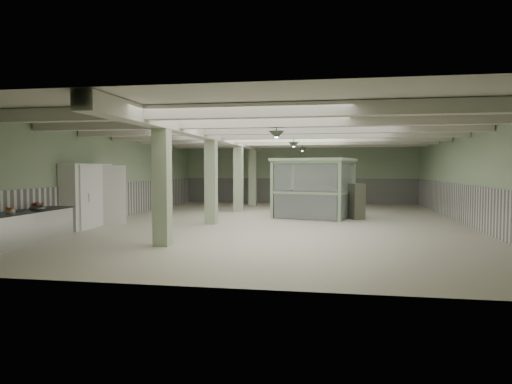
% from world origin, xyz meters
% --- Properties ---
extents(floor, '(20.00, 20.00, 0.00)m').
position_xyz_m(floor, '(0.00, 0.00, 0.00)').
color(floor, beige).
rests_on(floor, ground).
extents(ceiling, '(14.00, 20.00, 0.02)m').
position_xyz_m(ceiling, '(0.00, 0.00, 3.60)').
color(ceiling, beige).
rests_on(ceiling, wall_back).
extents(wall_back, '(14.00, 0.02, 3.60)m').
position_xyz_m(wall_back, '(0.00, 10.00, 1.80)').
color(wall_back, '#9AB08D').
rests_on(wall_back, floor).
extents(wall_front, '(14.00, 0.02, 3.60)m').
position_xyz_m(wall_front, '(0.00, -10.00, 1.80)').
color(wall_front, '#9AB08D').
rests_on(wall_front, floor).
extents(wall_left, '(0.02, 20.00, 3.60)m').
position_xyz_m(wall_left, '(-7.00, 0.00, 1.80)').
color(wall_left, '#9AB08D').
rests_on(wall_left, floor).
extents(wall_right, '(0.02, 20.00, 3.60)m').
position_xyz_m(wall_right, '(7.00, 0.00, 1.80)').
color(wall_right, '#9AB08D').
rests_on(wall_right, floor).
extents(wainscot_left, '(0.05, 19.90, 1.50)m').
position_xyz_m(wainscot_left, '(-6.97, 0.00, 0.75)').
color(wainscot_left, silver).
rests_on(wainscot_left, floor).
extents(wainscot_right, '(0.05, 19.90, 1.50)m').
position_xyz_m(wainscot_right, '(6.97, 0.00, 0.75)').
color(wainscot_right, silver).
rests_on(wainscot_right, floor).
extents(wainscot_back, '(13.90, 0.05, 1.50)m').
position_xyz_m(wainscot_back, '(0.00, 9.97, 0.75)').
color(wainscot_back, silver).
rests_on(wainscot_back, floor).
extents(girder, '(0.45, 19.90, 0.40)m').
position_xyz_m(girder, '(-2.50, 0.00, 3.38)').
color(girder, beige).
rests_on(girder, ceiling).
extents(beam_a, '(13.90, 0.35, 0.32)m').
position_xyz_m(beam_a, '(0.00, -7.50, 3.42)').
color(beam_a, beige).
rests_on(beam_a, ceiling).
extents(beam_b, '(13.90, 0.35, 0.32)m').
position_xyz_m(beam_b, '(0.00, -5.00, 3.42)').
color(beam_b, beige).
rests_on(beam_b, ceiling).
extents(beam_c, '(13.90, 0.35, 0.32)m').
position_xyz_m(beam_c, '(0.00, -2.50, 3.42)').
color(beam_c, beige).
rests_on(beam_c, ceiling).
extents(beam_d, '(13.90, 0.35, 0.32)m').
position_xyz_m(beam_d, '(0.00, 0.00, 3.42)').
color(beam_d, beige).
rests_on(beam_d, ceiling).
extents(beam_e, '(13.90, 0.35, 0.32)m').
position_xyz_m(beam_e, '(0.00, 2.50, 3.42)').
color(beam_e, beige).
rests_on(beam_e, ceiling).
extents(beam_f, '(13.90, 0.35, 0.32)m').
position_xyz_m(beam_f, '(0.00, 5.00, 3.42)').
color(beam_f, beige).
rests_on(beam_f, ceiling).
extents(beam_g, '(13.90, 0.35, 0.32)m').
position_xyz_m(beam_g, '(0.00, 7.50, 3.42)').
color(beam_g, beige).
rests_on(beam_g, ceiling).
extents(column_a, '(0.42, 0.42, 3.60)m').
position_xyz_m(column_a, '(-2.50, -6.00, 1.80)').
color(column_a, '#A7BA95').
rests_on(column_a, floor).
extents(column_b, '(0.42, 0.42, 3.60)m').
position_xyz_m(column_b, '(-2.50, -1.00, 1.80)').
color(column_b, '#A7BA95').
rests_on(column_b, floor).
extents(column_c, '(0.42, 0.42, 3.60)m').
position_xyz_m(column_c, '(-2.50, 4.00, 1.80)').
color(column_c, '#A7BA95').
rests_on(column_c, floor).
extents(column_d, '(0.42, 0.42, 3.60)m').
position_xyz_m(column_d, '(-2.50, 8.00, 1.80)').
color(column_d, '#A7BA95').
rests_on(column_d, floor).
extents(pendant_front, '(0.44, 0.44, 0.22)m').
position_xyz_m(pendant_front, '(0.50, -5.00, 3.05)').
color(pendant_front, '#314233').
rests_on(pendant_front, ceiling).
extents(pendant_mid, '(0.44, 0.44, 0.22)m').
position_xyz_m(pendant_mid, '(0.50, 0.50, 3.05)').
color(pendant_mid, '#314233').
rests_on(pendant_mid, ceiling).
extents(pendant_back, '(0.44, 0.44, 0.22)m').
position_xyz_m(pendant_back, '(0.50, 5.50, 3.05)').
color(pendant_back, '#314233').
rests_on(pendant_back, ceiling).
extents(prep_counter, '(0.89, 5.12, 0.91)m').
position_xyz_m(prep_counter, '(-6.54, -7.00, 0.46)').
color(prep_counter, '#B9B9BE').
rests_on(prep_counter, floor).
extents(veg_colander, '(0.60, 0.60, 0.21)m').
position_xyz_m(veg_colander, '(-6.47, -5.72, 1.00)').
color(veg_colander, '#3D3D41').
rests_on(veg_colander, prep_counter).
extents(orange_bowl, '(0.29, 0.29, 0.09)m').
position_xyz_m(orange_bowl, '(-6.54, -6.75, 0.95)').
color(orange_bowl, '#B2B2B7').
rests_on(orange_bowl, prep_counter).
extents(walkin_cooler, '(1.21, 2.57, 2.36)m').
position_xyz_m(walkin_cooler, '(-6.62, -2.64, 1.18)').
color(walkin_cooler, white).
rests_on(walkin_cooler, floor).
extents(guard_booth, '(3.74, 3.40, 2.54)m').
position_xyz_m(guard_booth, '(1.25, 2.07, 1.72)').
color(guard_booth, '#98B691').
rests_on(guard_booth, floor).
extents(filing_cabinet, '(0.70, 0.81, 1.48)m').
position_xyz_m(filing_cabinet, '(3.04, 1.56, 0.74)').
color(filing_cabinet, '#5F6050').
rests_on(filing_cabinet, floor).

